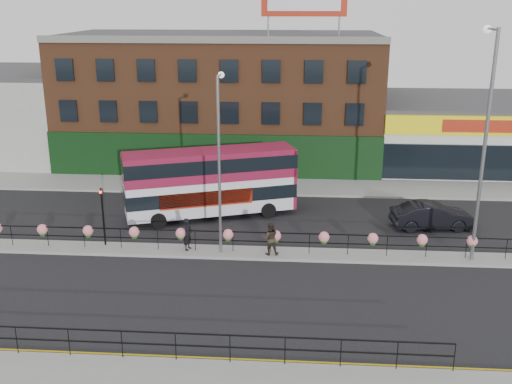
# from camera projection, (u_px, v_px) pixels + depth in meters

# --- Properties ---
(ground) EXTENTS (120.00, 120.00, 0.00)m
(ground) POSITION_uv_depth(u_px,v_px,m) (252.00, 254.00, 31.53)
(ground) COLOR black
(ground) RESTS_ON ground
(north_pavement) EXTENTS (60.00, 4.00, 0.15)m
(north_pavement) POSITION_uv_depth(u_px,v_px,m) (265.00, 186.00, 42.91)
(north_pavement) COLOR gray
(north_pavement) RESTS_ON ground
(median) EXTENTS (60.00, 1.60, 0.15)m
(median) POSITION_uv_depth(u_px,v_px,m) (252.00, 253.00, 31.51)
(median) COLOR gray
(median) RESTS_ON ground
(yellow_line_inner) EXTENTS (60.00, 0.10, 0.01)m
(yellow_line_inner) POSITION_uv_depth(u_px,v_px,m) (231.00, 359.00, 22.31)
(yellow_line_inner) COLOR gold
(yellow_line_inner) RESTS_ON ground
(yellow_line_outer) EXTENTS (60.00, 0.10, 0.01)m
(yellow_line_outer) POSITION_uv_depth(u_px,v_px,m) (231.00, 362.00, 22.14)
(yellow_line_outer) COLOR gold
(yellow_line_outer) RESTS_ON ground
(brick_building) EXTENTS (25.00, 12.21, 10.30)m
(brick_building) POSITION_uv_depth(u_px,v_px,m) (222.00, 98.00, 49.21)
(brick_building) COLOR brown
(brick_building) RESTS_ON ground
(supermarket) EXTENTS (15.00, 12.25, 5.30)m
(supermarket) POSITION_uv_depth(u_px,v_px,m) (467.00, 131.00, 48.53)
(supermarket) COLOR silver
(supermarket) RESTS_ON ground
(median_railing) EXTENTS (30.04, 0.56, 1.23)m
(median_railing) POSITION_uv_depth(u_px,v_px,m) (252.00, 236.00, 31.21)
(median_railing) COLOR black
(median_railing) RESTS_ON median
(south_railing) EXTENTS (20.04, 0.05, 1.12)m
(south_railing) POSITION_uv_depth(u_px,v_px,m) (175.00, 340.00, 21.78)
(south_railing) COLOR black
(south_railing) RESTS_ON south_pavement
(double_decker_bus) EXTENTS (10.59, 5.81, 4.20)m
(double_decker_bus) POSITION_uv_depth(u_px,v_px,m) (211.00, 176.00, 36.34)
(double_decker_bus) COLOR silver
(double_decker_bus) RESTS_ON ground
(car) EXTENTS (2.68, 5.07, 1.55)m
(car) POSITION_uv_depth(u_px,v_px,m) (432.00, 216.00, 34.94)
(car) COLOR black
(car) RESTS_ON ground
(pedestrian_a) EXTENTS (0.84, 0.73, 1.75)m
(pedestrian_a) POSITION_uv_depth(u_px,v_px,m) (188.00, 234.00, 31.53)
(pedestrian_a) COLOR black
(pedestrian_a) RESTS_ON median
(pedestrian_b) EXTENTS (0.99, 0.83, 1.79)m
(pedestrian_b) POSITION_uv_depth(u_px,v_px,m) (270.00, 238.00, 30.92)
(pedestrian_b) COLOR #2F261D
(pedestrian_b) RESTS_ON median
(lamp_column_west) EXTENTS (0.33, 1.62, 9.22)m
(lamp_column_west) POSITION_uv_depth(u_px,v_px,m) (219.00, 150.00, 30.02)
(lamp_column_west) COLOR slate
(lamp_column_west) RESTS_ON median
(lamp_column_east) EXTENTS (0.41, 2.02, 11.49)m
(lamp_column_east) POSITION_uv_depth(u_px,v_px,m) (485.00, 127.00, 28.76)
(lamp_column_east) COLOR slate
(lamp_column_east) RESTS_ON median
(traffic_light_median) EXTENTS (0.15, 0.28, 3.65)m
(traffic_light_median) POSITION_uv_depth(u_px,v_px,m) (102.00, 204.00, 31.71)
(traffic_light_median) COLOR black
(traffic_light_median) RESTS_ON median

